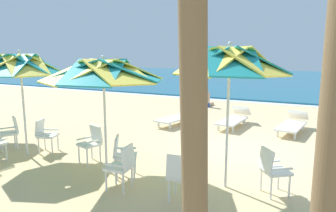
{
  "coord_description": "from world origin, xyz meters",
  "views": [
    {
      "loc": [
        1.83,
        -7.51,
        2.49
      ],
      "look_at": [
        -2.22,
        0.33,
        1.0
      ],
      "focal_mm": 31.84,
      "sensor_mm": 36.0,
      "label": 1
    }
  ],
  "objects": [
    {
      "name": "ground_plane",
      "position": [
        0.0,
        0.0,
        0.0
      ],
      "size": [
        80.0,
        80.0,
        0.0
      ],
      "primitive_type": "plane",
      "color": "#D3B784"
    },
    {
      "name": "sea",
      "position": [
        0.0,
        27.14,
        0.05
      ],
      "size": [
        80.0,
        36.0,
        0.1
      ],
      "primitive_type": "cube",
      "color": "#19607F",
      "rests_on": "ground"
    },
    {
      "name": "surf_foam",
      "position": [
        0.0,
        8.84,
        0.01
      ],
      "size": [
        80.0,
        0.7,
        0.01
      ],
      "primitive_type": "cube",
      "color": "white",
      "rests_on": "ground"
    },
    {
      "name": "beach_umbrella_0",
      "position": [
        0.34,
        -2.21,
        2.37
      ],
      "size": [
        2.16,
        2.16,
        2.74
      ],
      "color": "silver",
      "rests_on": "ground"
    },
    {
      "name": "plastic_chair_0",
      "position": [
        1.17,
        -2.14,
        0.5
      ],
      "size": [
        0.63,
        0.63,
        0.87
      ],
      "color": "white",
      "rests_on": "ground"
    },
    {
      "name": "plastic_chair_1",
      "position": [
        -0.18,
        -3.15,
        0.5
      ],
      "size": [
        0.49,
        0.51,
        0.87
      ],
      "color": "white",
      "rests_on": "ground"
    },
    {
      "name": "beach_umbrella_1",
      "position": [
        -2.2,
        -2.63,
        2.17
      ],
      "size": [
        2.57,
        2.57,
        2.5
      ],
      "color": "silver",
      "rests_on": "ground"
    },
    {
      "name": "plastic_chair_2",
      "position": [
        -1.34,
        -3.23,
        0.5
      ],
      "size": [
        0.52,
        0.49,
        0.87
      ],
      "color": "white",
      "rests_on": "ground"
    },
    {
      "name": "plastic_chair_3",
      "position": [
        -1.71,
        -2.71,
        0.5
      ],
      "size": [
        0.62,
        0.61,
        0.87
      ],
      "color": "white",
      "rests_on": "ground"
    },
    {
      "name": "plastic_chair_4",
      "position": [
        -2.89,
        -2.31,
        0.5
      ],
      "size": [
        0.54,
        0.56,
        0.87
      ],
      "color": "white",
      "rests_on": "ground"
    },
    {
      "name": "beach_umbrella_2",
      "position": [
        -4.67,
        -2.71,
        2.25
      ],
      "size": [
        2.09,
        2.09,
        2.63
      ],
      "color": "silver",
      "rests_on": "ground"
    },
    {
      "name": "plastic_chair_5",
      "position": [
        -4.46,
        -2.3,
        0.5
      ],
      "size": [
        0.6,
        0.58,
        0.87
      ],
      "color": "white",
      "rests_on": "ground"
    },
    {
      "name": "plastic_chair_6",
      "position": [
        -5.49,
        -2.56,
        0.5
      ],
      "size": [
        0.6,
        0.61,
        0.87
      ],
      "color": "white",
      "rests_on": "ground"
    },
    {
      "name": "sun_lounger_0",
      "position": [
        1.1,
        2.85,
        0.28
      ],
      "size": [
        0.88,
        2.2,
        0.62
      ],
      "color": "white",
      "rests_on": "ground"
    },
    {
      "name": "sun_lounger_1",
      "position": [
        -0.84,
        2.78,
        0.28
      ],
      "size": [
        0.77,
        2.18,
        0.62
      ],
      "color": "white",
      "rests_on": "ground"
    },
    {
      "name": "sun_lounger_2",
      "position": [
        -2.76,
        2.22,
        0.28
      ],
      "size": [
        1.0,
        2.22,
        0.62
      ],
      "color": "white",
      "rests_on": "ground"
    },
    {
      "name": "beachgoer_seated",
      "position": [
        -3.16,
        6.42,
        0.29
      ],
      "size": [
        0.3,
        0.93,
        0.92
      ],
      "color": "#2D4CA5",
      "rests_on": "ground"
    }
  ]
}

